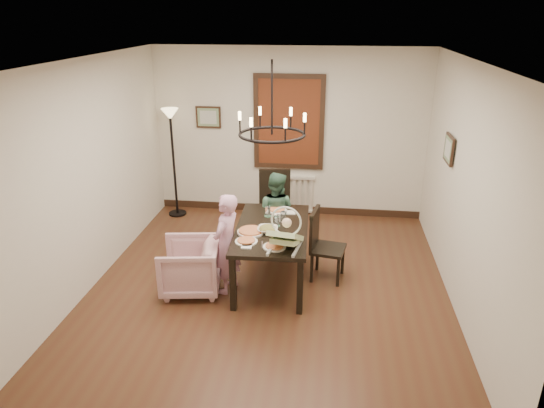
% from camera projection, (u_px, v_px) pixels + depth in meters
% --- Properties ---
extents(room_shell, '(4.51, 5.00, 2.81)m').
position_uv_depth(room_shell, '(273.00, 174.00, 6.07)').
color(room_shell, '#4B2D1A').
rests_on(room_shell, ground).
extents(dining_table, '(0.96, 1.63, 0.75)m').
position_uv_depth(dining_table, '(272.00, 234.00, 6.16)').
color(dining_table, black).
rests_on(dining_table, room_shell).
extents(chair_far, '(0.54, 0.54, 1.09)m').
position_uv_depth(chair_far, '(275.00, 207.00, 7.32)').
color(chair_far, black).
rests_on(chair_far, room_shell).
extents(chair_right, '(0.49, 0.49, 0.96)m').
position_uv_depth(chair_right, '(328.00, 245.00, 6.27)').
color(chair_right, black).
rests_on(chair_right, room_shell).
extents(armchair, '(0.83, 0.81, 0.66)m').
position_uv_depth(armchair, '(190.00, 267.00, 6.04)').
color(armchair, beige).
rests_on(armchair, room_shell).
extents(elderly_woman, '(0.36, 0.45, 1.07)m').
position_uv_depth(elderly_woman, '(227.00, 252.00, 5.97)').
color(elderly_woman, '#D193B3').
rests_on(elderly_woman, room_shell).
extents(seated_man, '(0.58, 0.50, 1.01)m').
position_uv_depth(seated_man, '(275.00, 220.00, 6.95)').
color(seated_man, '#3E6850').
rests_on(seated_man, room_shell).
extents(baby_bouncer, '(0.46, 0.58, 0.34)m').
position_uv_depth(baby_bouncer, '(286.00, 234.00, 5.54)').
color(baby_bouncer, beige).
rests_on(baby_bouncer, dining_table).
extents(salad_bowl, '(0.30, 0.30, 0.07)m').
position_uv_depth(salad_bowl, '(268.00, 229.00, 5.98)').
color(salad_bowl, white).
rests_on(salad_bowl, dining_table).
extents(pizza_platter, '(0.34, 0.34, 0.04)m').
position_uv_depth(pizza_platter, '(251.00, 231.00, 5.97)').
color(pizza_platter, tan).
rests_on(pizza_platter, dining_table).
extents(drinking_glass, '(0.07, 0.07, 0.14)m').
position_uv_depth(drinking_glass, '(276.00, 222.00, 6.12)').
color(drinking_glass, silver).
rests_on(drinking_glass, dining_table).
extents(window_blinds, '(1.00, 0.03, 1.40)m').
position_uv_depth(window_blinds, '(289.00, 122.00, 7.92)').
color(window_blinds, maroon).
rests_on(window_blinds, room_shell).
extents(radiator, '(0.92, 0.12, 0.62)m').
position_uv_depth(radiator, '(288.00, 193.00, 8.40)').
color(radiator, silver).
rests_on(radiator, room_shell).
extents(picture_back, '(0.42, 0.03, 0.36)m').
position_uv_depth(picture_back, '(208.00, 117.00, 8.07)').
color(picture_back, black).
rests_on(picture_back, room_shell).
extents(picture_right, '(0.03, 0.42, 0.36)m').
position_uv_depth(picture_right, '(449.00, 149.00, 6.20)').
color(picture_right, black).
rests_on(picture_right, room_shell).
extents(floor_lamp, '(0.30, 0.30, 1.80)m').
position_uv_depth(floor_lamp, '(174.00, 165.00, 8.12)').
color(floor_lamp, black).
rests_on(floor_lamp, room_shell).
extents(chandelier, '(0.80, 0.80, 0.04)m').
position_uv_depth(chandelier, '(272.00, 134.00, 5.68)').
color(chandelier, black).
rests_on(chandelier, room_shell).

